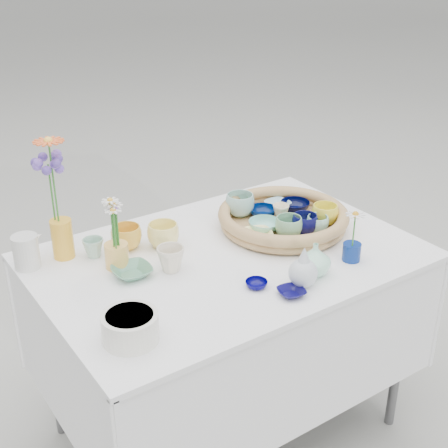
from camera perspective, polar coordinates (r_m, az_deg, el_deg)
ground at (r=2.56m, az=0.27°, el=-18.00°), size 80.00×80.00×0.00m
display_table at (r=2.56m, az=0.27°, el=-18.00°), size 1.26×0.86×0.77m
wicker_tray at (r=2.27m, az=5.42°, el=0.50°), size 0.47×0.47×0.08m
tray_ceramic_0 at (r=2.33m, az=3.57°, el=1.12°), size 0.12×0.12×0.03m
tray_ceramic_1 at (r=2.39m, az=6.51°, el=1.65°), size 0.15×0.15×0.03m
tray_ceramic_2 at (r=2.28m, az=9.21°, el=0.85°), size 0.12×0.12×0.08m
tray_ceramic_3 at (r=2.25m, az=6.87°, el=-0.00°), size 0.16×0.16×0.03m
tray_ceramic_4 at (r=2.17m, az=5.93°, el=-0.30°), size 0.11×0.11×0.08m
tray_ceramic_5 at (r=2.22m, az=3.71°, el=-0.13°), size 0.15×0.15×0.04m
tray_ceramic_6 at (r=2.32m, az=1.47°, el=1.77°), size 0.14×0.14×0.08m
tray_ceramic_7 at (r=2.30m, az=5.22°, el=1.11°), size 0.07×0.07×0.06m
tray_ceramic_8 at (r=2.41m, az=4.93°, el=1.80°), size 0.10×0.10×0.02m
tray_ceramic_9 at (r=2.20m, az=7.39°, el=-0.00°), size 0.11×0.11×0.07m
tray_ceramic_10 at (r=2.16m, az=3.05°, el=-1.00°), size 0.14×0.14×0.03m
tray_ceramic_11 at (r=2.22m, az=8.54°, el=-0.01°), size 0.10×0.10×0.06m
tray_ceramic_12 at (r=2.36m, az=1.45°, el=1.85°), size 0.07×0.07×0.06m
loose_ceramic_0 at (r=2.15m, az=-8.90°, el=-1.22°), size 0.14×0.14×0.08m
loose_ceramic_1 at (r=2.14m, az=-5.58°, el=-1.03°), size 0.14×0.14×0.09m
loose_ceramic_2 at (r=1.99m, az=-8.42°, el=-4.33°), size 0.13×0.13×0.03m
loose_ceramic_3 at (r=1.99m, az=-4.90°, el=-3.21°), size 0.10×0.10×0.08m
loose_ceramic_4 at (r=1.92m, az=2.99°, el=-5.52°), size 0.08×0.08×0.02m
loose_ceramic_5 at (r=2.12m, az=-11.85°, el=-2.14°), size 0.07×0.07×0.06m
loose_ceramic_6 at (r=1.88m, az=6.19°, el=-6.23°), size 0.10×0.10×0.02m
fluted_bowl at (r=1.69m, az=-8.57°, el=-9.32°), size 0.16×0.16×0.08m
bud_vase_paleblue at (r=1.91m, az=7.28°, el=-3.83°), size 0.11×0.11×0.14m
bud_vase_seafoam at (r=1.98m, az=8.30°, el=-3.19°), size 0.11×0.11×0.11m
bud_vase_cobalt at (r=2.09m, az=11.59°, el=-2.51°), size 0.06×0.06×0.06m
single_daisy at (r=2.04m, az=11.79°, el=-0.58°), size 0.08×0.08×0.13m
tall_vase_yellow at (r=2.12m, az=-14.55°, el=-1.31°), size 0.09×0.09×0.13m
gerbera at (r=2.04m, az=-15.31°, el=3.69°), size 0.13×0.13×0.29m
hydrangea at (r=2.06m, az=-15.49°, el=2.78°), size 0.08×0.08×0.27m
white_pitcher at (r=2.10m, az=-17.64°, el=-2.44°), size 0.14×0.11×0.11m
daisy_cup at (r=2.04m, az=-9.77°, el=-2.86°), size 0.10×0.10×0.08m
daisy_posy at (r=1.97m, az=-10.11°, el=0.10°), size 0.10×0.10×0.16m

